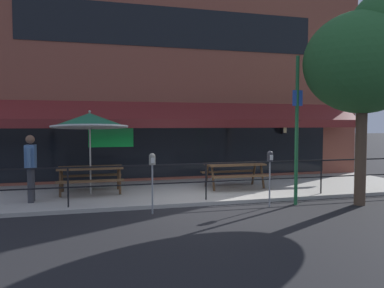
# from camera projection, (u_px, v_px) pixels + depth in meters

# --- Properties ---
(ground_plane) EXTENTS (120.00, 120.00, 0.00)m
(ground_plane) POSITION_uv_depth(u_px,v_px,m) (209.00, 206.00, 9.56)
(ground_plane) COLOR black
(patio_deck) EXTENTS (15.00, 4.00, 0.10)m
(patio_deck) POSITION_uv_depth(u_px,v_px,m) (190.00, 190.00, 11.48)
(patio_deck) COLOR #ADA89E
(patio_deck) RESTS_ON ground
(restaurant_building) EXTENTS (15.00, 1.60, 7.80)m
(restaurant_building) POSITION_uv_depth(u_px,v_px,m) (174.00, 74.00, 13.42)
(restaurant_building) COLOR brown
(restaurant_building) RESTS_ON ground
(patio_railing) EXTENTS (13.84, 0.04, 0.97)m
(patio_railing) POSITION_uv_depth(u_px,v_px,m) (206.00, 173.00, 9.80)
(patio_railing) COLOR black
(patio_railing) RESTS_ON patio_deck
(picnic_table_left) EXTENTS (1.80, 1.42, 0.76)m
(picnic_table_left) POSITION_uv_depth(u_px,v_px,m) (91.00, 172.00, 10.69)
(picnic_table_left) COLOR brown
(picnic_table_left) RESTS_ON patio_deck
(picnic_table_centre) EXTENTS (1.80, 1.42, 0.76)m
(picnic_table_centre) POSITION_uv_depth(u_px,v_px,m) (234.00, 168.00, 11.62)
(picnic_table_centre) COLOR brown
(picnic_table_centre) RESTS_ON patio_deck
(patio_umbrella_left) EXTENTS (2.14, 2.14, 2.38)m
(patio_umbrella_left) POSITION_uv_depth(u_px,v_px,m) (90.00, 121.00, 10.52)
(patio_umbrella_left) COLOR #B7B2A8
(patio_umbrella_left) RESTS_ON patio_deck
(pedestrian_walking) EXTENTS (0.24, 0.62, 1.71)m
(pedestrian_walking) POSITION_uv_depth(u_px,v_px,m) (31.00, 165.00, 9.50)
(pedestrian_walking) COLOR #333338
(pedestrian_walking) RESTS_ON patio_deck
(parking_meter_near) EXTENTS (0.15, 0.16, 1.42)m
(parking_meter_near) POSITION_uv_depth(u_px,v_px,m) (152.00, 165.00, 8.63)
(parking_meter_near) COLOR gray
(parking_meter_near) RESTS_ON ground
(parking_meter_far) EXTENTS (0.15, 0.16, 1.42)m
(parking_meter_far) POSITION_uv_depth(u_px,v_px,m) (270.00, 162.00, 9.36)
(parking_meter_far) COLOR gray
(parking_meter_far) RESTS_ON ground
(street_sign_pole) EXTENTS (0.28, 0.09, 3.82)m
(street_sign_pole) POSITION_uv_depth(u_px,v_px,m) (297.00, 129.00, 9.58)
(street_sign_pole) COLOR #1E6033
(street_sign_pole) RESTS_ON ground
(street_tree_curbside) EXTENTS (3.03, 2.73, 5.39)m
(street_tree_curbside) POSITION_uv_depth(u_px,v_px,m) (368.00, 56.00, 9.42)
(street_tree_curbside) COLOR brown
(street_tree_curbside) RESTS_ON ground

